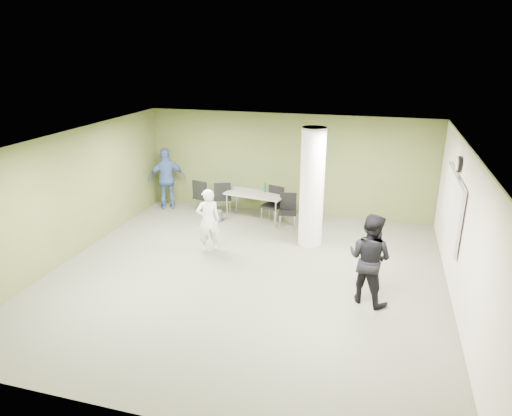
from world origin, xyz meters
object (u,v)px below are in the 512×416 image
(folding_table, at_px, (256,195))
(chair_back_left, at_px, (203,194))
(man_black, at_px, (370,259))
(man_blue, at_px, (167,179))
(woman_white, at_px, (208,220))

(folding_table, bearing_deg, chair_back_left, -171.24)
(man_black, relative_size, man_blue, 0.97)
(man_black, bearing_deg, woman_white, 5.96)
(chair_back_left, xyz_separation_m, woman_white, (1.03, -2.22, 0.16))
(chair_back_left, bearing_deg, woman_white, 132.32)
(chair_back_left, distance_m, man_black, 5.84)
(folding_table, xyz_separation_m, man_black, (3.13, -3.50, 0.15))
(chair_back_left, height_order, man_black, man_black)
(man_black, bearing_deg, chair_back_left, -11.49)
(man_black, bearing_deg, folding_table, -22.71)
(man_blue, bearing_deg, folding_table, 144.33)
(folding_table, relative_size, man_black, 0.98)
(woman_white, height_order, man_black, man_black)
(folding_table, distance_m, man_black, 4.70)
(chair_back_left, bearing_deg, man_black, 160.41)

